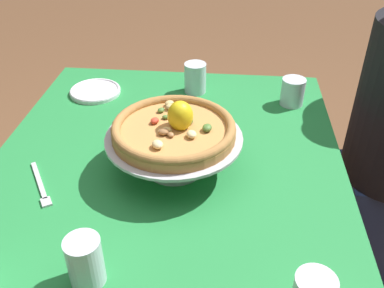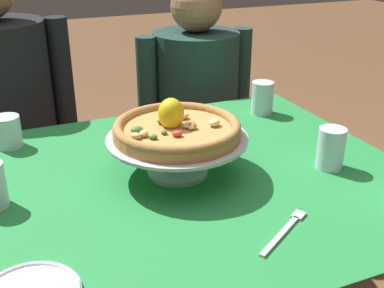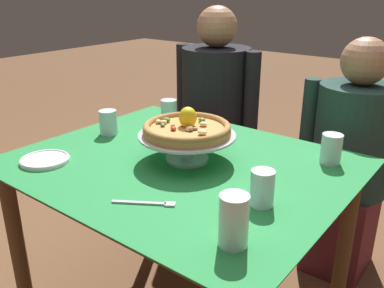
% 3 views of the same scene
% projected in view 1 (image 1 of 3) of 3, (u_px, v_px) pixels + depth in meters
% --- Properties ---
extents(dining_table, '(1.18, 0.97, 0.74)m').
position_uv_depth(dining_table, '(167.00, 194.00, 1.23)').
color(dining_table, brown).
rests_on(dining_table, ground).
extents(pizza_stand, '(0.36, 0.36, 0.10)m').
position_uv_depth(pizza_stand, '(174.00, 145.00, 1.12)').
color(pizza_stand, '#B7B7C1').
rests_on(pizza_stand, dining_table).
extents(pizza, '(0.32, 0.32, 0.10)m').
position_uv_depth(pizza, '(174.00, 128.00, 1.09)').
color(pizza, '#BC8447').
rests_on(pizza, pizza_stand).
extents(water_glass_side_left, '(0.08, 0.08, 0.11)m').
position_uv_depth(water_glass_side_left, '(195.00, 79.00, 1.50)').
color(water_glass_side_left, silver).
rests_on(water_glass_side_left, dining_table).
extents(water_glass_back_left, '(0.08, 0.08, 0.09)m').
position_uv_depth(water_glass_back_left, '(292.00, 93.00, 1.43)').
color(water_glass_back_left, silver).
rests_on(water_glass_back_left, dining_table).
extents(water_glass_side_right, '(0.07, 0.07, 0.11)m').
position_uv_depth(water_glass_side_right, '(86.00, 263.00, 0.83)').
color(water_glass_side_right, silver).
rests_on(water_glass_side_right, dining_table).
extents(side_plate, '(0.18, 0.18, 0.02)m').
position_uv_depth(side_plate, '(95.00, 91.00, 1.51)').
color(side_plate, white).
rests_on(side_plate, dining_table).
extents(dinner_fork, '(0.17, 0.12, 0.01)m').
position_uv_depth(dinner_fork, '(41.00, 186.00, 1.10)').
color(dinner_fork, '#B7B7C1').
rests_on(dinner_fork, dining_table).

